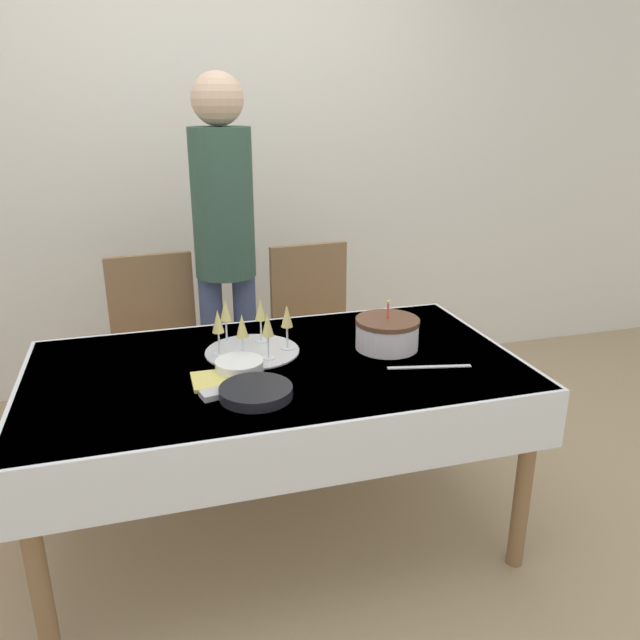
# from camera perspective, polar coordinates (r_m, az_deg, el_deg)

# --- Properties ---
(ground_plane) EXTENTS (12.00, 12.00, 0.00)m
(ground_plane) POSITION_cam_1_polar(r_m,az_deg,el_deg) (2.62, -3.65, -18.82)
(ground_plane) COLOR tan
(wall_back) EXTENTS (8.00, 0.05, 2.70)m
(wall_back) POSITION_cam_1_polar(r_m,az_deg,el_deg) (3.64, -9.87, 14.84)
(wall_back) COLOR silver
(wall_back) RESTS_ON ground_plane
(dining_table) EXTENTS (1.75, 0.97, 0.73)m
(dining_table) POSITION_cam_1_polar(r_m,az_deg,el_deg) (2.29, -3.98, -6.33)
(dining_table) COLOR white
(dining_table) RESTS_ON ground_plane
(dining_chair_far_left) EXTENTS (0.45, 0.45, 0.95)m
(dining_chair_far_left) POSITION_cam_1_polar(r_m,az_deg,el_deg) (3.03, -14.56, -2.60)
(dining_chair_far_left) COLOR olive
(dining_chair_far_left) RESTS_ON ground_plane
(dining_chair_far_right) EXTENTS (0.45, 0.45, 0.95)m
(dining_chair_far_right) POSITION_cam_1_polar(r_m,az_deg,el_deg) (3.13, -0.34, -1.20)
(dining_chair_far_right) COLOR olive
(dining_chair_far_right) RESTS_ON ground_plane
(birthday_cake) EXTENTS (0.24, 0.24, 0.19)m
(birthday_cake) POSITION_cam_1_polar(r_m,az_deg,el_deg) (2.37, 6.15, -1.22)
(birthday_cake) COLOR white
(birthday_cake) RESTS_ON dining_table
(champagne_tray) EXTENTS (0.35, 0.35, 0.18)m
(champagne_tray) POSITION_cam_1_polar(r_m,az_deg,el_deg) (2.33, -6.33, -1.18)
(champagne_tray) COLOR silver
(champagne_tray) RESTS_ON dining_table
(plate_stack_main) EXTENTS (0.23, 0.23, 0.03)m
(plate_stack_main) POSITION_cam_1_polar(r_m,az_deg,el_deg) (2.00, -5.88, -6.56)
(plate_stack_main) COLOR black
(plate_stack_main) RESTS_ON dining_table
(plate_stack_dessert) EXTENTS (0.17, 0.17, 0.04)m
(plate_stack_dessert) POSITION_cam_1_polar(r_m,az_deg,el_deg) (2.19, -7.38, -4.19)
(plate_stack_dessert) COLOR white
(plate_stack_dessert) RESTS_ON dining_table
(cake_knife) EXTENTS (0.30, 0.08, 0.00)m
(cake_knife) POSITION_cam_1_polar(r_m,az_deg,el_deg) (2.24, 9.96, -4.25)
(cake_knife) COLOR silver
(cake_knife) RESTS_ON dining_table
(fork_pile) EXTENTS (0.18, 0.10, 0.02)m
(fork_pile) POSITION_cam_1_polar(r_m,az_deg,el_deg) (2.04, -8.52, -6.45)
(fork_pile) COLOR silver
(fork_pile) RESTS_ON dining_table
(napkin_pile) EXTENTS (0.15, 0.15, 0.01)m
(napkin_pile) POSITION_cam_1_polar(r_m,az_deg,el_deg) (2.13, -9.61, -5.43)
(napkin_pile) COLOR #E0D166
(napkin_pile) RESTS_ON dining_table
(person_standing) EXTENTS (0.28, 0.28, 1.75)m
(person_standing) POSITION_cam_1_polar(r_m,az_deg,el_deg) (2.93, -8.77, 8.16)
(person_standing) COLOR #3F4C72
(person_standing) RESTS_ON ground_plane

